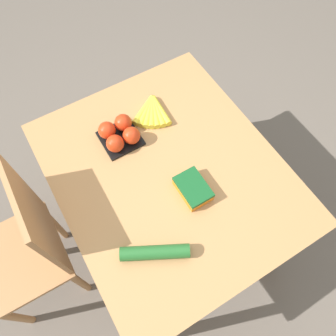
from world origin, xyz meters
The scene contains 7 objects.
ground_plane centered at (0.00, 0.00, 0.00)m, with size 12.00×12.00×0.00m, color #665B51.
dining_table centered at (0.00, 0.00, 0.63)m, with size 1.13×0.95×0.74m.
chair centered at (0.09, 0.69, 0.51)m, with size 0.43×0.41×1.00m.
banana_bunch centered at (0.31, -0.10, 0.75)m, with size 0.19×0.17×0.03m.
tomato_pack centered at (0.26, 0.10, 0.78)m, with size 0.17×0.17×0.09m.
carrot_bag centered at (-0.14, -0.04, 0.77)m, with size 0.16×0.11×0.05m.
cucumber_near centered at (-0.28, 0.23, 0.76)m, with size 0.17×0.26×0.05m.
Camera 1 is at (-0.57, 0.34, 2.01)m, focal length 35.00 mm.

